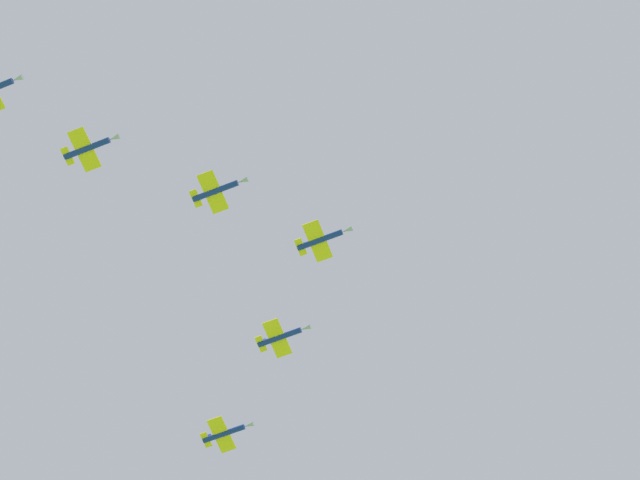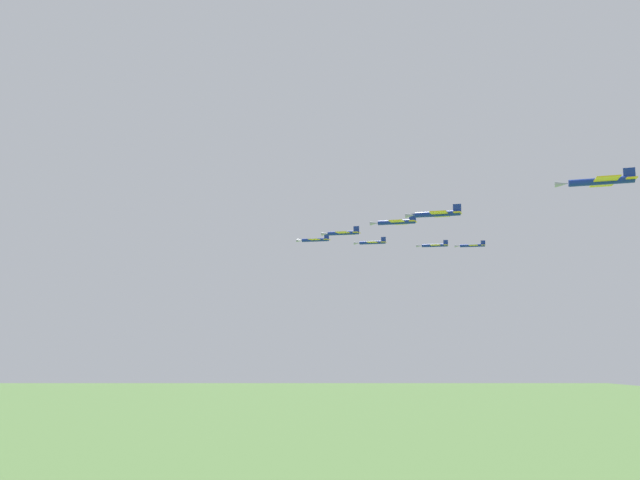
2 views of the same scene
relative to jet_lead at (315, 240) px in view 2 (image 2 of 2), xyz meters
name	(u,v)px [view 2 (image 2 of 2)]	position (x,y,z in m)	size (l,w,h in m)	color
jet_lead	(315,240)	(0.00, 0.00, 0.00)	(12.51, 9.35, 2.59)	navy
jet_port_inner	(342,233)	(-19.43, 13.93, -0.06)	(12.51, 9.35, 2.59)	navy
jet_starboard_inner	(372,243)	(-12.18, -20.57, 0.06)	(12.51, 9.35, 2.59)	navy
jet_port_outer	(396,222)	(-43.17, 26.95, 0.19)	(12.51, 9.35, 2.59)	navy
jet_starboard_outer	(434,245)	(-28.67, -42.04, -0.19)	(12.51, 9.35, 2.59)	navy
jet_center_rear	(436,214)	(-59.54, 41.51, -0.80)	(12.51, 9.35, 2.59)	navy
jet_port_trail	(472,246)	(-37.80, -61.97, 0.80)	(12.51, 9.35, 2.59)	navy
jet_starboard_trail	(599,181)	(-92.27, 52.65, 0.73)	(12.51, 9.35, 2.59)	navy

